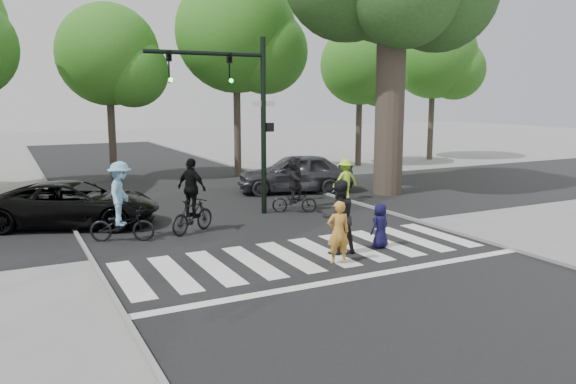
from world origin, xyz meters
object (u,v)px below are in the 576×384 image
at_px(traffic_signal, 240,101).
at_px(cyclist_right, 294,188).
at_px(cyclist_mid, 192,203).
at_px(cyclist_left, 121,207).
at_px(car_grey, 295,173).
at_px(car_suv, 75,204).
at_px(pedestrian_adult, 339,217).
at_px(pedestrian_woman, 338,232).
at_px(pedestrian_child, 380,226).

height_order(traffic_signal, cyclist_right, traffic_signal).
bearing_deg(cyclist_mid, cyclist_right, 16.96).
height_order(cyclist_left, cyclist_mid, cyclist_left).
bearing_deg(car_grey, car_suv, -56.91).
xyz_separation_m(traffic_signal, car_suv, (-5.27, 0.92, -3.18)).
relative_size(traffic_signal, cyclist_left, 2.64).
height_order(pedestrian_adult, cyclist_right, cyclist_right).
height_order(pedestrian_woman, pedestrian_child, pedestrian_woman).
relative_size(car_suv, car_grey, 1.06).
height_order(cyclist_right, car_suv, cyclist_right).
bearing_deg(cyclist_right, cyclist_mid, -163.04).
bearing_deg(car_grey, cyclist_right, -10.14).
xyz_separation_m(pedestrian_adult, cyclist_left, (-4.75, 3.83, 0.02)).
xyz_separation_m(pedestrian_woman, cyclist_left, (-4.28, 4.59, 0.20)).
xyz_separation_m(cyclist_mid, car_suv, (-3.03, 2.52, -0.21)).
relative_size(cyclist_right, car_suv, 0.38).
height_order(cyclist_left, cyclist_right, cyclist_left).
relative_size(pedestrian_child, cyclist_right, 0.62).
xyz_separation_m(pedestrian_child, cyclist_left, (-6.06, 3.87, 0.37)).
height_order(pedestrian_adult, cyclist_left, cyclist_left).
bearing_deg(cyclist_right, car_suv, 169.96).
relative_size(traffic_signal, car_suv, 1.16).
distance_m(pedestrian_woman, car_suv, 8.88).
xyz_separation_m(cyclist_left, cyclist_right, (6.19, 1.33, -0.10)).
relative_size(cyclist_left, cyclist_mid, 1.01).
bearing_deg(pedestrian_woman, cyclist_right, -94.11).
relative_size(pedestrian_woman, cyclist_mid, 0.69).
bearing_deg(traffic_signal, pedestrian_child, -72.54).
distance_m(pedestrian_woman, cyclist_left, 6.27).
bearing_deg(cyclist_mid, pedestrian_adult, -55.64).
height_order(pedestrian_child, cyclist_right, cyclist_right).
bearing_deg(cyclist_right, traffic_signal, 169.73).
distance_m(cyclist_right, car_suv, 7.25).
bearing_deg(traffic_signal, cyclist_mid, -144.62).
relative_size(pedestrian_child, car_grey, 0.25).
bearing_deg(pedestrian_child, car_suv, -55.88).
relative_size(pedestrian_woman, cyclist_right, 0.79).
bearing_deg(traffic_signal, pedestrian_woman, -90.42).
bearing_deg(car_suv, cyclist_mid, -106.46).
relative_size(traffic_signal, car_grey, 1.23).
xyz_separation_m(pedestrian_child, cyclist_mid, (-3.98, 3.94, 0.31)).
bearing_deg(traffic_signal, car_grey, 41.38).
bearing_deg(pedestrian_adult, car_suv, -41.60).
bearing_deg(pedestrian_woman, car_grey, -98.22).
xyz_separation_m(pedestrian_child, car_suv, (-7.01, 6.46, 0.10)).
height_order(traffic_signal, pedestrian_adult, traffic_signal).
bearing_deg(pedestrian_woman, cyclist_mid, -50.99).
bearing_deg(pedestrian_woman, pedestrian_adult, -108.62).
bearing_deg(cyclist_left, traffic_signal, 21.09).
bearing_deg(pedestrian_woman, car_suv, -40.17).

